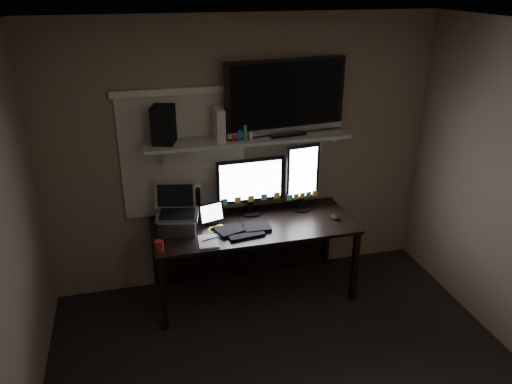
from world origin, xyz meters
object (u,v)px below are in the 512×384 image
object	(u,v)px
desk	(250,235)
game_console	(219,124)
keyboard	(244,229)
monitor_portrait	(302,177)
cup	(159,246)
laptop	(177,210)
tablet	(211,213)
mouse	(335,217)
speaker	(164,125)
tv	(286,97)
monitor_landscape	(250,186)

from	to	relation	value
desk	game_console	size ratio (longest dim) A/B	6.49
desk	keyboard	world-z (taller)	keyboard
monitor_portrait	cup	distance (m)	1.47
desk	laptop	distance (m)	0.77
keyboard	tablet	bearing A→B (deg)	133.65
keyboard	desk	bearing A→B (deg)	54.38
mouse	laptop	world-z (taller)	laptop
laptop	speaker	xyz separation A→B (m)	(-0.05, 0.19, 0.71)
monitor_portrait	mouse	size ratio (longest dim) A/B	6.40
tablet	speaker	world-z (taller)	speaker
mouse	game_console	distance (m)	1.35
desk	tv	distance (m)	1.30
monitor_portrait	speaker	size ratio (longest dim) A/B	2.05
monitor_portrait	cup	size ratio (longest dim) A/B	6.59
tablet	mouse	bearing A→B (deg)	-24.90
monitor_portrait	desk	bearing A→B (deg)	179.95
speaker	tv	bearing A→B (deg)	16.65
keyboard	tv	bearing A→B (deg)	25.53
tv	game_console	bearing A→B (deg)	174.60
desk	monitor_landscape	distance (m)	0.46
laptop	speaker	bearing A→B (deg)	116.74
desk	tv	size ratio (longest dim) A/B	1.64
keyboard	speaker	world-z (taller)	speaker
mouse	speaker	xyz separation A→B (m)	(-1.46, 0.31, 0.89)
monitor_landscape	game_console	distance (m)	0.67
cup	game_console	world-z (taller)	game_console
laptop	tv	bearing A→B (deg)	22.22
tv	game_console	distance (m)	0.62
mouse	keyboard	bearing A→B (deg)	162.42
desk	mouse	distance (m)	0.80
desk	cup	world-z (taller)	cup
keyboard	speaker	xyz separation A→B (m)	(-0.60, 0.31, 0.89)
laptop	tv	distance (m)	1.35
monitor_landscape	game_console	xyz separation A→B (m)	(-0.28, -0.03, 0.61)
keyboard	mouse	distance (m)	0.86
monitor_portrait	game_console	size ratio (longest dim) A/B	2.34
keyboard	cup	world-z (taller)	cup
speaker	laptop	bearing A→B (deg)	-58.37
mouse	laptop	bearing A→B (deg)	157.13
tablet	speaker	distance (m)	0.89
monitor_landscape	tablet	xyz separation A→B (m)	(-0.39, -0.12, -0.17)
keyboard	mouse	size ratio (longest dim) A/B	4.75
game_console	monitor_landscape	bearing A→B (deg)	4.98
keyboard	tablet	distance (m)	0.33
desk	mouse	xyz separation A→B (m)	(0.74, -0.21, 0.20)
cup	tv	xyz separation A→B (m)	(1.19, 0.49, 1.03)
monitor_portrait	tv	world-z (taller)	tv
monitor_landscape	speaker	world-z (taller)	speaker
cup	monitor_landscape	bearing A→B (deg)	29.81
desk	monitor_portrait	distance (m)	0.72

